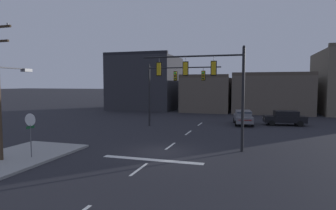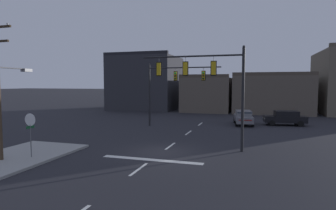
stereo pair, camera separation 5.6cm
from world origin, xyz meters
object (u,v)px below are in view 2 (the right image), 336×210
(signal_mast_near_side, at_px, (209,79))
(car_lot_middle, at_px, (243,117))
(signal_mast_far_side, at_px, (169,83))
(stop_sign, at_px, (30,125))
(car_lot_nearside, at_px, (285,118))
(utility_pole, at_px, (0,84))

(signal_mast_near_side, relative_size, car_lot_middle, 1.58)
(signal_mast_near_side, xyz_separation_m, signal_mast_far_side, (-5.70, 9.24, -0.30))
(signal_mast_far_side, bearing_deg, stop_sign, -105.58)
(stop_sign, relative_size, car_lot_nearside, 0.62)
(stop_sign, height_order, utility_pole, utility_pole)
(signal_mast_far_side, xyz_separation_m, car_lot_nearside, (11.98, 4.75, -3.79))
(utility_pole, bearing_deg, car_lot_middle, 56.66)
(signal_mast_near_side, height_order, utility_pole, utility_pole)
(signal_mast_far_side, bearing_deg, car_lot_nearside, 21.62)
(car_lot_middle, bearing_deg, car_lot_nearside, 11.78)
(signal_mast_far_side, distance_m, stop_sign, 15.94)
(utility_pole, bearing_deg, signal_mast_near_side, 31.12)
(signal_mast_far_side, height_order, stop_sign, signal_mast_far_side)
(car_lot_nearside, bearing_deg, signal_mast_far_side, -158.38)
(car_lot_nearside, distance_m, car_lot_middle, 4.54)
(signal_mast_far_side, height_order, utility_pole, utility_pole)
(car_lot_middle, xyz_separation_m, utility_pole, (-13.04, -19.83, 3.76))
(stop_sign, bearing_deg, car_lot_nearside, 50.85)
(signal_mast_near_side, xyz_separation_m, car_lot_middle, (1.84, 13.06, -4.09))
(signal_mast_far_side, relative_size, car_lot_nearside, 1.71)
(stop_sign, height_order, car_lot_nearside, stop_sign)
(signal_mast_far_side, xyz_separation_m, stop_sign, (-4.23, -15.17, -2.50))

